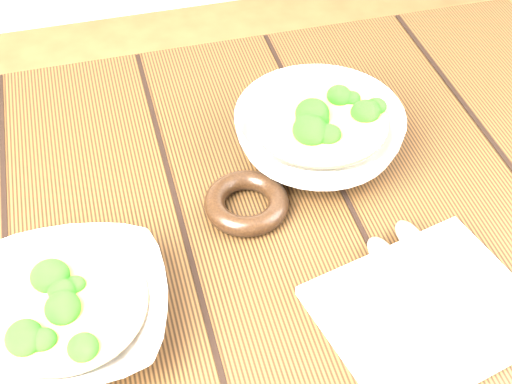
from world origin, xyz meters
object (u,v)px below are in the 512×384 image
object	(u,v)px
napkin	(427,311)
trivet	(247,203)
soup_bowl_back	(319,133)
table	(211,309)
soup_bowl_front	(69,312)

from	to	relation	value
napkin	trivet	bearing A→B (deg)	113.49
soup_bowl_back	napkin	size ratio (longest dim) A/B	1.19
table	napkin	xyz separation A→B (m)	(0.20, -0.15, 0.13)
table	napkin	world-z (taller)	napkin
soup_bowl_front	soup_bowl_back	size ratio (longest dim) A/B	0.88
soup_bowl_front	napkin	size ratio (longest dim) A/B	1.05
table	napkin	distance (m)	0.28
table	soup_bowl_front	world-z (taller)	soup_bowl_front
soup_bowl_front	napkin	bearing A→B (deg)	-12.68
soup_bowl_front	trivet	size ratio (longest dim) A/B	2.23
soup_bowl_back	trivet	distance (m)	0.13
table	soup_bowl_back	xyz separation A→B (m)	(0.17, 0.12, 0.16)
table	trivet	world-z (taller)	trivet
soup_bowl_back	trivet	size ratio (longest dim) A/B	2.54
table	soup_bowl_front	bearing A→B (deg)	-156.40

